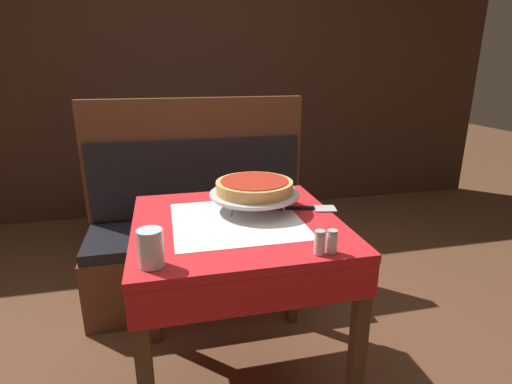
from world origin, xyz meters
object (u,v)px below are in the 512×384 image
object	(u,v)px
water_glass_near	(151,248)
salt_shaker	(320,242)
pizza_pan_stand	(254,195)
pizza_server	(304,208)
dining_table_front	(237,244)
dining_table_rear	(164,155)
deep_dish_pizza	(254,186)
condiment_caddy	(156,140)
pepper_shaker	(332,242)
booth_bench	(202,243)

from	to	relation	value
water_glass_near	salt_shaker	world-z (taller)	water_glass_near
pizza_pan_stand	pizza_server	bearing A→B (deg)	-13.48
salt_shaker	pizza_server	bearing A→B (deg)	76.72
dining_table_front	pizza_server	xyz separation A→B (m)	(0.30, 0.06, 0.11)
dining_table_rear	pizza_pan_stand	xyz separation A→B (m)	(0.37, -1.69, 0.17)
deep_dish_pizza	pizza_server	bearing A→B (deg)	-13.48
dining_table_rear	pizza_server	bearing A→B (deg)	-71.77
dining_table_rear	deep_dish_pizza	distance (m)	1.74
deep_dish_pizza	pizza_server	size ratio (longest dim) A/B	1.13
dining_table_rear	salt_shaker	size ratio (longest dim) A/B	9.59
pizza_server	salt_shaker	world-z (taller)	salt_shaker
dining_table_rear	condiment_caddy	xyz separation A→B (m)	(-0.04, -0.11, 0.15)
dining_table_rear	condiment_caddy	world-z (taller)	condiment_caddy
dining_table_rear	water_glass_near	world-z (taller)	water_glass_near
dining_table_front	pepper_shaker	world-z (taller)	pepper_shaker
condiment_caddy	dining_table_rear	bearing A→B (deg)	68.15
salt_shaker	condiment_caddy	xyz separation A→B (m)	(-0.52, 2.04, -0.00)
dining_table_front	pepper_shaker	distance (m)	0.45
pepper_shaker	pizza_pan_stand	bearing A→B (deg)	108.53
salt_shaker	pepper_shaker	xyz separation A→B (m)	(0.04, -0.00, -0.00)
salt_shaker	deep_dish_pizza	bearing A→B (deg)	103.58
water_glass_near	pepper_shaker	distance (m)	0.57
pizza_pan_stand	deep_dish_pizza	size ratio (longest dim) A/B	1.17
pizza_server	water_glass_near	bearing A→B (deg)	-149.39
dining_table_rear	pepper_shaker	world-z (taller)	pepper_shaker
booth_bench	condiment_caddy	bearing A→B (deg)	104.84
condiment_caddy	dining_table_front	bearing A→B (deg)	-79.42
pepper_shaker	deep_dish_pizza	bearing A→B (deg)	108.53
booth_bench	pepper_shaker	xyz separation A→B (m)	(0.32, -1.13, 0.48)
dining_table_front	condiment_caddy	distance (m)	1.72
pizza_pan_stand	water_glass_near	bearing A→B (deg)	-134.85
pepper_shaker	condiment_caddy	world-z (taller)	condiment_caddy
pepper_shaker	condiment_caddy	size ratio (longest dim) A/B	0.42
pizza_server	pepper_shaker	size ratio (longest dim) A/B	3.66
salt_shaker	condiment_caddy	size ratio (longest dim) A/B	0.43
pizza_server	pizza_pan_stand	bearing A→B (deg)	166.52
salt_shaker	pepper_shaker	size ratio (longest dim) A/B	1.03
dining_table_rear	deep_dish_pizza	bearing A→B (deg)	-77.78
dining_table_front	water_glass_near	world-z (taller)	water_glass_near
dining_table_rear	water_glass_near	size ratio (longest dim) A/B	6.56
dining_table_front	deep_dish_pizza	xyz separation A→B (m)	(0.10, 0.11, 0.20)
pizza_server	salt_shaker	bearing A→B (deg)	-103.28
booth_bench	dining_table_front	bearing A→B (deg)	-84.56
dining_table_front	salt_shaker	distance (m)	0.43
dining_table_front	deep_dish_pizza	bearing A→B (deg)	48.18
booth_bench	salt_shaker	size ratio (longest dim) A/B	16.34
dining_table_front	water_glass_near	size ratio (longest dim) A/B	6.82
salt_shaker	dining_table_rear	bearing A→B (deg)	102.51
dining_table_front	dining_table_rear	bearing A→B (deg)	98.54
dining_table_rear	condiment_caddy	size ratio (longest dim) A/B	4.16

